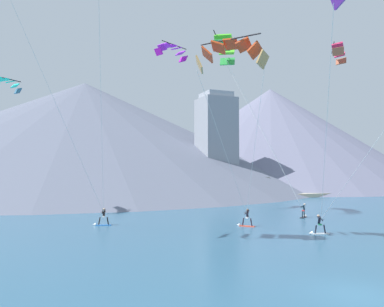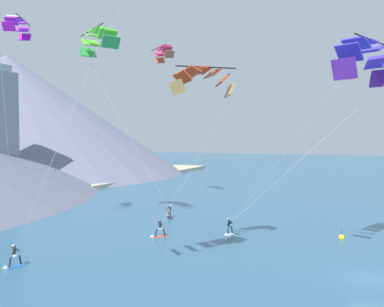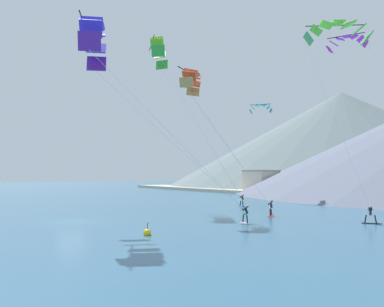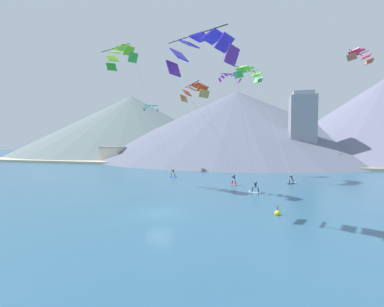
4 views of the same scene
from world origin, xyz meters
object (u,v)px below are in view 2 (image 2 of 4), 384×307
object	(u,v)px
parafoil_kite_near_lead	(364,58)
parafoil_kite_near_trail	(203,79)
kitesurfer_near_lead	(229,230)
kitesurfer_mid_center	(169,214)
parafoil_kite_mid_center	(99,40)
parafoil_kite_distant_mid_solo	(163,52)
race_marker_buoy	(342,237)
kitesurfer_near_trail	(158,232)
parafoil_kite_distant_high_outer	(18,25)
kitesurfer_far_left	(12,261)

from	to	relation	value
parafoil_kite_near_lead	parafoil_kite_near_trail	bearing A→B (deg)	106.86
kitesurfer_near_lead	kitesurfer_mid_center	size ratio (longest dim) A/B	1.08
kitesurfer_mid_center	parafoil_kite_mid_center	size ratio (longest dim) A/B	0.08
kitesurfer_near_lead	parafoil_kite_near_lead	xyz separation A→B (m)	(-4.71, -11.98, 15.05)
parafoil_kite_distant_mid_solo	race_marker_buoy	distance (m)	36.86
parafoil_kite_distant_mid_solo	race_marker_buoy	xyz separation A→B (m)	(-14.90, -25.69, -21.83)
kitesurfer_near_trail	kitesurfer_mid_center	world-z (taller)	kitesurfer_near_trail
parafoil_kite_near_trail	race_marker_buoy	world-z (taller)	parafoil_kite_near_trail
kitesurfer_near_trail	race_marker_buoy	world-z (taller)	kitesurfer_near_trail
parafoil_kite_distant_high_outer	race_marker_buoy	xyz separation A→B (m)	(8.09, -30.86, -20.72)
kitesurfer_far_left	race_marker_buoy	world-z (taller)	kitesurfer_far_left
race_marker_buoy	kitesurfer_near_trail	bearing A→B (deg)	109.60
parafoil_kite_mid_center	parafoil_kite_near_lead	bearing A→B (deg)	-97.37
kitesurfer_mid_center	parafoil_kite_near_lead	bearing A→B (deg)	-116.89
kitesurfer_mid_center	kitesurfer_far_left	bearing A→B (deg)	173.53
kitesurfer_near_trail	kitesurfer_far_left	size ratio (longest dim) A/B	0.97
kitesurfer_near_lead	parafoil_kite_near_lead	size ratio (longest dim) A/B	0.12
kitesurfer_near_lead	parafoil_kite_near_trail	world-z (taller)	parafoil_kite_near_trail
kitesurfer_far_left	parafoil_kite_mid_center	world-z (taller)	parafoil_kite_mid_center
parafoil_kite_distant_mid_solo	parafoil_kite_near_trail	bearing A→B (deg)	-148.23
kitesurfer_near_trail	parafoil_kite_mid_center	size ratio (longest dim) A/B	0.09
kitesurfer_near_trail	parafoil_kite_mid_center	distance (m)	20.86
parafoil_kite_mid_center	race_marker_buoy	xyz separation A→B (m)	(3.79, -24.09, -19.57)
kitesurfer_mid_center	kitesurfer_near_lead	bearing A→B (deg)	-123.26
race_marker_buoy	parafoil_kite_mid_center	bearing A→B (deg)	98.93
parafoil_kite_distant_high_outer	parafoil_kite_distant_mid_solo	size ratio (longest dim) A/B	0.96
kitesurfer_near_lead	kitesurfer_far_left	distance (m)	19.64
parafoil_kite_near_lead	parafoil_kite_near_trail	distance (m)	12.18
kitesurfer_near_lead	parafoil_kite_mid_center	xyz separation A→B (m)	(-1.38, 13.80, 19.27)
parafoil_kite_near_lead	race_marker_buoy	world-z (taller)	parafoil_kite_near_lead
kitesurfer_mid_center	parafoil_kite_distant_high_outer	bearing A→B (deg)	135.80
parafoil_kite_mid_center	parafoil_kite_distant_mid_solo	bearing A→B (deg)	4.89
kitesurfer_mid_center	race_marker_buoy	bearing A→B (deg)	-100.50
kitesurfer_far_left	parafoil_kite_distant_high_outer	distance (m)	24.43
parafoil_kite_distant_mid_solo	race_marker_buoy	bearing A→B (deg)	-120.11
parafoil_kite_near_lead	parafoil_kite_near_trail	size ratio (longest dim) A/B	1.13
parafoil_kite_mid_center	parafoil_kite_distant_high_outer	distance (m)	8.10
kitesurfer_near_lead	kitesurfer_mid_center	bearing A→B (deg)	56.74
race_marker_buoy	parafoil_kite_near_trail	bearing A→B (deg)	137.09
parafoil_kite_mid_center	kitesurfer_far_left	bearing A→B (deg)	-171.55
kitesurfer_far_left	parafoil_kite_mid_center	bearing A→B (deg)	8.45
parafoil_kite_distant_high_outer	race_marker_buoy	size ratio (longest dim) A/B	4.91
parafoil_kite_near_lead	parafoil_kite_distant_mid_solo	bearing A→B (deg)	51.20
parafoil_kite_distant_mid_solo	race_marker_buoy	size ratio (longest dim) A/B	5.13
kitesurfer_mid_center	parafoil_kite_distant_high_outer	xyz separation A→B (m)	(-11.70, 11.38, 20.43)
kitesurfer_mid_center	parafoil_kite_mid_center	bearing A→B (deg)	148.02
parafoil_kite_near_trail	kitesurfer_near_trail	bearing A→B (deg)	52.83
parafoil_kite_near_trail	kitesurfer_far_left	bearing A→B (deg)	122.14
parafoil_kite_near_trail	parafoil_kite_distant_high_outer	bearing A→B (deg)	83.11
kitesurfer_near_trail	parafoil_kite_mid_center	world-z (taller)	parafoil_kite_mid_center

